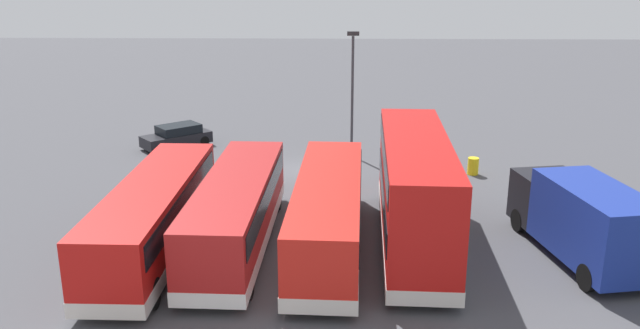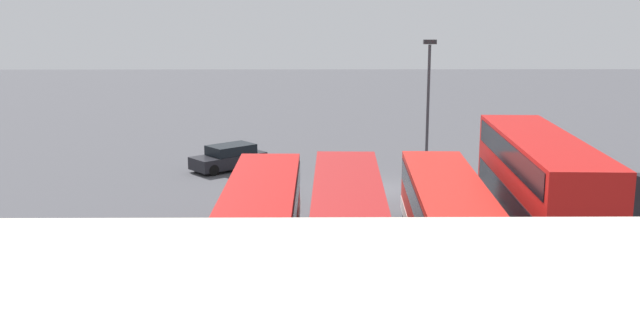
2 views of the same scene
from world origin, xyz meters
The scene contains 9 objects.
ground_plane centered at (0.00, 0.00, 0.00)m, with size 140.00×140.00×0.00m, color #47474C.
bus_double_decker_near_end centered at (-5.26, 10.21, 2.45)m, with size 3.07×11.60×4.55m.
bus_single_deck_second centered at (-1.76, 10.62, 1.62)m, with size 3.08×12.02×2.95m.
bus_single_deck_third centered at (1.96, 10.49, 1.62)m, with size 2.92×11.64×2.95m.
bus_single_deck_fourth centered at (5.18, 11.09, 1.62)m, with size 2.71×11.91×2.95m.
box_truck_blue centered at (-11.67, 11.25, 1.71)m, with size 3.80×7.83×3.20m.
car_hatchback_silver centered at (8.11, -4.76, 0.70)m, with size 4.44×4.13×1.43m.
lamp_post_tall centered at (-3.01, -2.97, 4.42)m, with size 0.70×0.30×7.50m.
waste_bin_yellow centered at (-9.69, 0.51, 0.47)m, with size 0.60×0.60×0.95m, color yellow.
Camera 1 is at (-2.04, 35.02, 11.09)m, focal length 36.33 mm.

